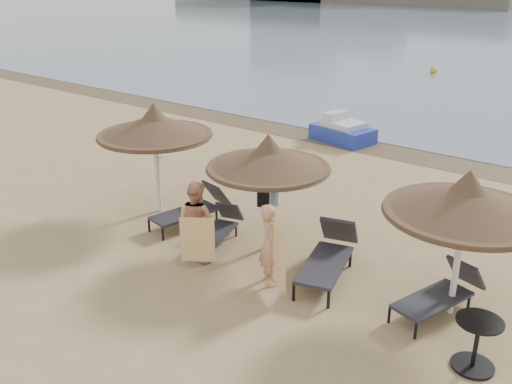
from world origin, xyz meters
TOP-DOWN VIEW (x-y plane):
  - ground at (0.00, 0.00)m, footprint 160.00×160.00m
  - wet_sand_strip at (0.00, 9.40)m, footprint 200.00×1.60m
  - palapa_left at (-3.60, 1.58)m, footprint 2.66×2.66m
  - palapa_center at (-0.38, 1.60)m, footprint 2.50×2.50m
  - palapa_right at (3.53, 1.58)m, footprint 2.61×2.61m
  - lounger_far_left at (-2.43, 1.57)m, footprint 1.02×2.01m
  - lounger_near_left at (-1.39, 1.23)m, footprint 0.93×1.69m
  - lounger_near_right at (1.21, 1.43)m, footprint 1.23×2.21m
  - lounger_far_right at (3.38, 1.52)m, footprint 1.10×1.92m
  - side_table at (4.31, 0.37)m, footprint 0.68×0.68m
  - person_left at (-1.24, 0.38)m, footprint 0.90×0.60m
  - person_right at (0.48, 0.49)m, footprint 1.00×0.97m
  - towel_left at (-0.89, 0.03)m, footprint 0.56×0.39m
  - towel_right at (0.83, 0.24)m, footprint 0.68×0.44m
  - bag_patterned at (-0.38, 1.78)m, footprint 0.27×0.18m
  - bag_dark at (-0.38, 1.44)m, footprint 0.25×0.16m
  - pedal_boat at (-3.06, 9.42)m, footprint 2.22×1.58m
  - buoy_left at (-5.54, 23.87)m, footprint 0.39×0.39m

SIDE VIEW (x-z plane):
  - ground at x=0.00m, z-range 0.00..0.00m
  - wet_sand_strip at x=0.00m, z-range 0.00..0.01m
  - buoy_left at x=-5.54m, z-range 0.00..0.39m
  - lounger_near_left at x=-1.39m, z-range -0.04..0.68m
  - pedal_boat at x=-3.06m, z-range -0.12..0.82m
  - lounger_far_right at x=3.38m, z-range -0.04..0.78m
  - side_table at x=4.31m, z-range -0.02..0.79m
  - lounger_far_left at x=-2.43m, z-range -0.04..0.81m
  - lounger_near_right at x=1.21m, z-range -0.05..0.89m
  - towel_left at x=-0.89m, z-range 0.18..1.11m
  - towel_right at x=0.83m, z-range 0.21..1.32m
  - person_right at x=0.48m, z-range 0.00..1.84m
  - person_left at x=-1.24m, z-range 0.00..1.91m
  - bag_patterned at x=-0.38m, z-range 0.92..1.25m
  - bag_dark at x=-0.38m, z-range 0.99..1.33m
  - palapa_center at x=-0.38m, z-range 0.73..3.21m
  - palapa_right at x=3.53m, z-range 0.77..3.35m
  - palapa_left at x=-3.60m, z-range 0.78..3.42m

